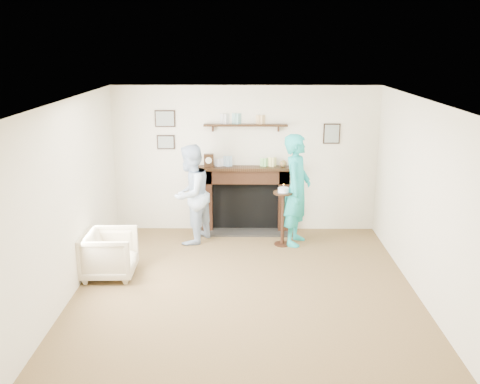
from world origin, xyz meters
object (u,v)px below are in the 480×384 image
armchair (111,276)px  pedestal_table (283,208)px  woman (295,243)px  man (192,242)px

armchair → pedestal_table: (2.50, 1.23, 0.63)m
pedestal_table → woman: bearing=21.1°
man → pedestal_table: 1.62m
woman → pedestal_table: 0.67m
man → pedestal_table: pedestal_table is taller
man → armchair: bearing=-11.9°
man → pedestal_table: bearing=110.4°
woman → man: bearing=106.2°
woman → pedestal_table: pedestal_table is taller
man → woman: size_ratio=0.90×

